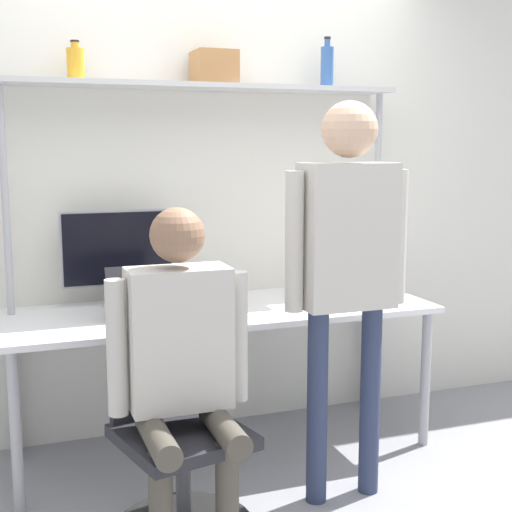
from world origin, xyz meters
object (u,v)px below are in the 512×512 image
object	(u,v)px
laptop	(140,307)
person_standing	(347,249)
person_seated	(182,351)
cell_phone	(192,319)
bottle_blue	(327,66)
bottle_amber	(76,63)
storage_box	(214,68)
office_chair	(178,470)
monitor	(118,253)

from	to	relation	value
laptop	person_standing	size ratio (longest dim) A/B	0.17
person_seated	person_standing	size ratio (longest dim) A/B	0.76
cell_phone	bottle_blue	bearing A→B (deg)	24.87
bottle_amber	storage_box	world-z (taller)	bottle_amber
office_chair	bottle_amber	world-z (taller)	bottle_amber
monitor	bottle_amber	distance (m)	0.94
storage_box	cell_phone	bearing A→B (deg)	-120.77
monitor	office_chair	world-z (taller)	monitor
cell_phone	person_seated	xyz separation A→B (m)	(-0.19, -0.59, 0.03)
laptop	bottle_amber	xyz separation A→B (m)	(-0.21, 0.35, 1.13)
storage_box	person_standing	bearing A→B (deg)	-70.06
monitor	laptop	bearing A→B (deg)	-84.36
cell_phone	person_seated	size ratio (longest dim) A/B	0.11
person_standing	cell_phone	bearing A→B (deg)	139.68
laptop	storage_box	xyz separation A→B (m)	(0.47, 0.35, 1.13)
person_standing	storage_box	bearing A→B (deg)	109.94
cell_phone	person_standing	size ratio (longest dim) A/B	0.09
bottle_blue	storage_box	distance (m)	0.63
bottle_blue	bottle_amber	bearing A→B (deg)	-180.00
cell_phone	bottle_amber	xyz separation A→B (m)	(-0.44, 0.40, 1.19)
laptop	bottle_blue	world-z (taller)	bottle_blue
cell_phone	storage_box	distance (m)	1.28
cell_phone	office_chair	xyz separation A→B (m)	(-0.20, -0.54, -0.48)
monitor	laptop	size ratio (longest dim) A/B	1.97
person_standing	bottle_blue	distance (m)	1.27
person_seated	cell_phone	bearing A→B (deg)	71.67
bottle_blue	storage_box	xyz separation A→B (m)	(-0.63, 0.00, -0.03)
monitor	laptop	world-z (taller)	monitor
person_standing	office_chair	bearing A→B (deg)	-175.13
person_seated	person_standing	world-z (taller)	person_standing
person_standing	bottle_blue	bearing A→B (deg)	70.44
bottle_blue	bottle_amber	xyz separation A→B (m)	(-1.32, -0.00, -0.03)
cell_phone	bottle_amber	bearing A→B (deg)	137.58
cell_phone	office_chair	bearing A→B (deg)	-110.72
laptop	bottle_blue	xyz separation A→B (m)	(1.10, 0.35, 1.16)
cell_phone	monitor	bearing A→B (deg)	121.79
laptop	person_standing	distance (m)	1.00
laptop	bottle_amber	world-z (taller)	bottle_amber
laptop	bottle_amber	size ratio (longest dim) A/B	1.57
monitor	person_seated	bearing A→B (deg)	-85.96
laptop	bottle_blue	size ratio (longest dim) A/B	1.09
monitor	person_standing	world-z (taller)	person_standing
laptop	bottle_blue	bearing A→B (deg)	17.37
bottle_blue	storage_box	size ratio (longest dim) A/B	1.23
person_seated	bottle_blue	world-z (taller)	bottle_blue
storage_box	person_seated	bearing A→B (deg)	-113.70
person_standing	storage_box	xyz separation A→B (m)	(-0.32, 0.88, 0.82)
person_seated	person_standing	bearing A→B (deg)	8.47
office_chair	person_seated	world-z (taller)	person_seated
cell_phone	bottle_amber	distance (m)	1.33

